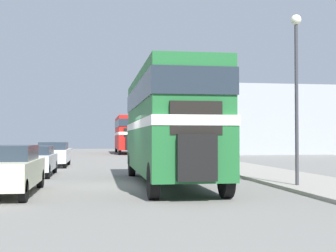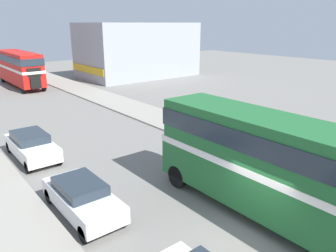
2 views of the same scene
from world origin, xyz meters
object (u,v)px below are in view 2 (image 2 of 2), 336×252
(car_parked_mid, at_px, (82,197))
(bus_distant, at_px, (19,66))
(pedestrian_walking, at_px, (196,115))
(double_decker_bus, at_px, (271,161))
(car_parked_far, at_px, (32,145))

(car_parked_mid, bearing_deg, bus_distant, 78.53)
(car_parked_mid, height_order, pedestrian_walking, pedestrian_walking)
(double_decker_bus, height_order, pedestrian_walking, double_decker_bus)
(bus_distant, xyz_separation_m, car_parked_mid, (-6.19, -30.54, -1.71))
(double_decker_bus, distance_m, car_parked_mid, 7.46)
(pedestrian_walking, bearing_deg, car_parked_mid, -155.27)
(bus_distant, xyz_separation_m, car_parked_far, (-5.98, -23.49, -1.66))
(car_parked_mid, bearing_deg, double_decker_bus, -41.30)
(double_decker_bus, height_order, car_parked_far, double_decker_bus)
(double_decker_bus, height_order, car_parked_mid, double_decker_bus)
(bus_distant, bearing_deg, pedestrian_walking, -79.25)
(car_parked_mid, distance_m, car_parked_far, 7.05)
(bus_distant, bearing_deg, double_decker_bus, -91.19)
(double_decker_bus, height_order, bus_distant, bus_distant)
(bus_distant, bearing_deg, car_parked_far, -104.29)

